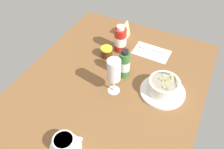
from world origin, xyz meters
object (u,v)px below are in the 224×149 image
(wine_glass, at_px, (114,72))
(jam_jar, at_px, (107,52))
(porridge_bowl, at_px, (164,87))
(menu_card, at_px, (126,29))
(coffee_cup, at_px, (65,144))
(sauce_bottle_red, at_px, (120,39))
(sauce_bottle_green, at_px, (124,64))
(cutlery_setting, at_px, (151,52))

(wine_glass, distance_m, jam_jar, 0.26)
(porridge_bowl, xyz_separation_m, menu_card, (0.32, 0.33, 0.01))
(coffee_cup, bearing_deg, sauce_bottle_red, 5.45)
(porridge_bowl, xyz_separation_m, sauce_bottle_red, (0.19, 0.30, 0.03))
(porridge_bowl, height_order, sauce_bottle_red, sauce_bottle_red)
(jam_jar, xyz_separation_m, menu_card, (0.21, -0.02, 0.02))
(sauce_bottle_red, distance_m, menu_card, 0.13)
(porridge_bowl, height_order, sauce_bottle_green, sauce_bottle_green)
(porridge_bowl, distance_m, sauce_bottle_red, 0.36)
(coffee_cup, relative_size, menu_card, 1.31)
(porridge_bowl, height_order, cutlery_setting, porridge_bowl)
(porridge_bowl, xyz_separation_m, coffee_cup, (-0.42, 0.24, -0.01))
(porridge_bowl, relative_size, wine_glass, 1.11)
(sauce_bottle_red, height_order, menu_card, sauce_bottle_red)
(wine_glass, height_order, menu_card, wine_glass)
(cutlery_setting, height_order, coffee_cup, coffee_cup)
(porridge_bowl, distance_m, wine_glass, 0.24)
(cutlery_setting, bearing_deg, porridge_bowl, -150.11)
(coffee_cup, xyz_separation_m, sauce_bottle_red, (0.61, 0.06, 0.04))
(cutlery_setting, distance_m, menu_card, 0.20)
(porridge_bowl, bearing_deg, sauce_bottle_green, 82.86)
(coffee_cup, bearing_deg, menu_card, 6.46)
(wine_glass, xyz_separation_m, jam_jar, (0.20, 0.14, -0.09))
(porridge_bowl, height_order, wine_glass, wine_glass)
(sauce_bottle_green, bearing_deg, jam_jar, 57.97)
(cutlery_setting, relative_size, sauce_bottle_red, 1.28)
(porridge_bowl, distance_m, menu_card, 0.46)
(sauce_bottle_green, relative_size, sauce_bottle_red, 1.01)
(cutlery_setting, height_order, sauce_bottle_green, sauce_bottle_green)
(wine_glass, relative_size, sauce_bottle_red, 1.20)
(menu_card, bearing_deg, porridge_bowl, -134.70)
(wine_glass, xyz_separation_m, sauce_bottle_red, (0.28, 0.10, -0.05))
(sauce_bottle_red, bearing_deg, coffee_cup, -174.55)
(coffee_cup, distance_m, menu_card, 0.75)
(porridge_bowl, height_order, jam_jar, porridge_bowl)
(sauce_bottle_green, xyz_separation_m, sauce_bottle_red, (0.17, 0.10, -0.00))
(coffee_cup, xyz_separation_m, jam_jar, (0.53, 0.10, -0.00))
(porridge_bowl, bearing_deg, sauce_bottle_red, 57.35)
(porridge_bowl, bearing_deg, cutlery_setting, 29.89)
(wine_glass, distance_m, menu_card, 0.44)
(wine_glass, bearing_deg, cutlery_setting, -10.31)
(coffee_cup, height_order, jam_jar, coffee_cup)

